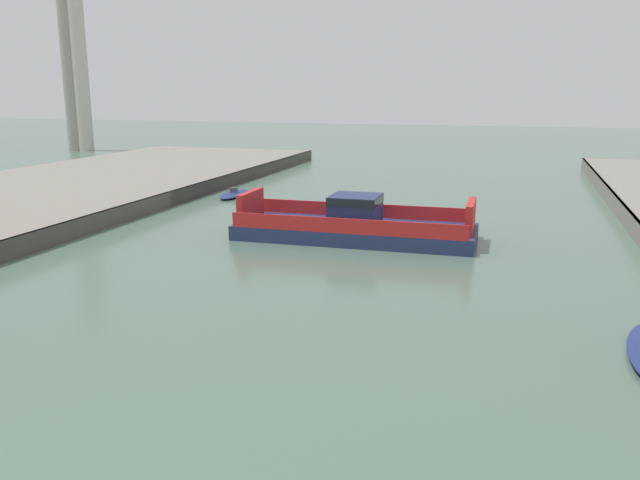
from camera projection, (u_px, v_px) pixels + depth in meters
name	position (u px, v px, depth m)	size (l,w,h in m)	color
chain_ferry	(355.00, 225.00, 49.24)	(18.18, 6.77, 3.38)	navy
moored_boat_mid_right	(234.00, 194.00, 69.11)	(2.75, 6.66, 0.94)	navy
smokestack_distant_a	(80.00, 62.00, 116.49)	(2.98, 2.98, 30.00)	beige
smokestack_distant_b	(68.00, 47.00, 116.35)	(3.11, 3.11, 34.96)	#9E998E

